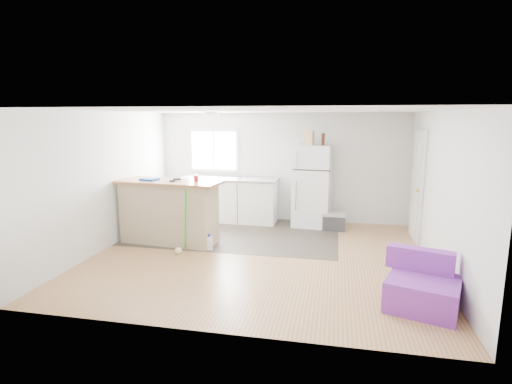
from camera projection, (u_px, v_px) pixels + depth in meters
room at (260, 186)px, 6.50m from camera, size 5.51×5.01×2.41m
vinyl_zone at (236, 233)px, 8.07m from camera, size 4.05×2.50×0.00m
window at (214, 150)px, 9.13m from camera, size 1.18×0.06×0.98m
interior_door at (417, 186)px, 7.50m from camera, size 0.11×0.92×2.10m
ceiling_fixture at (211, 114)px, 7.68m from camera, size 0.30×0.30×0.07m
kitchen_cabinets at (229, 199)px, 8.93m from camera, size 2.20×0.73×1.26m
peninsula at (169, 211)px, 7.35m from camera, size 1.95×0.90×1.17m
refrigerator at (312, 186)px, 8.47m from camera, size 0.82×0.79×1.73m
cooler at (334, 221)px, 8.25m from camera, size 0.49×0.34×0.37m
purple_seat at (422, 288)px, 4.88m from camera, size 1.01×0.99×0.67m
cleaner_jug at (209, 243)px, 6.99m from camera, size 0.15×0.12×0.29m
mop at (181, 240)px, 6.79m from camera, size 0.27×0.31×1.15m
red_cup at (196, 178)px, 7.12m from camera, size 0.09×0.09×0.12m
blue_tray at (150, 179)px, 7.29m from camera, size 0.34×0.28×0.04m
tool_a at (177, 179)px, 7.32m from camera, size 0.15×0.08×0.03m
tool_b at (172, 181)px, 7.13m from camera, size 0.11×0.07×0.03m
cardboard_box at (309, 138)px, 8.27m from camera, size 0.22×0.17×0.30m
bottle_left at (323, 139)px, 8.18m from camera, size 0.09×0.09×0.25m
bottle_right at (323, 139)px, 8.21m from camera, size 0.09×0.09×0.25m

